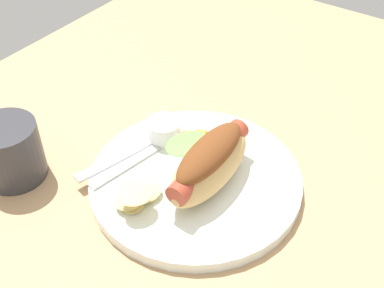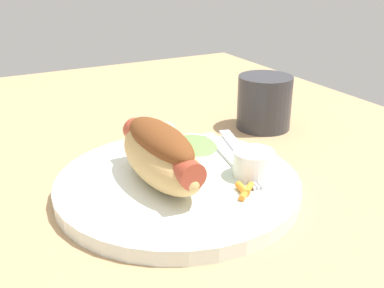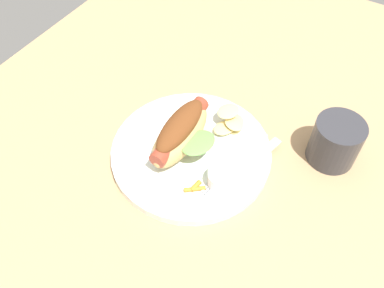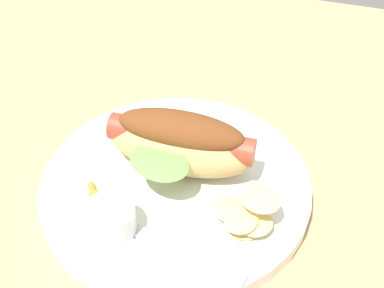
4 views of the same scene
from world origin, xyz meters
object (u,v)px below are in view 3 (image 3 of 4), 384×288
Objects in this scene: chips_pile at (231,122)px; plate at (191,152)px; carrot_garnish at (195,188)px; drinking_cup at (335,142)px; sauce_ramekin at (222,179)px; knife at (251,162)px; hot_dog at (181,132)px; fork at (237,161)px.

plate is at bearing 157.83° from chips_pile.
carrot_garnish is 0.38× the size of drinking_cup.
sauce_ramekin is 0.62× the size of chips_pile.
sauce_ramekin is 6.48cm from knife.
hot_dog is 10.31cm from fork.
sauce_ramekin is 1.48× the size of carrot_garnish.
drinking_cup reaches higher than knife.
carrot_garnish is at bearing 44.42° from hot_dog.
drinking_cup is at bearing -40.95° from carrot_garnish.
carrot_garnish reaches higher than plate.
chips_pile reaches higher than carrot_garnish.
drinking_cup is (3.87, -16.98, 1.14)cm from chips_pile.
sauce_ramekin reaches higher than plate.
drinking_cup is (11.81, -22.10, -1.07)cm from hot_dog.
knife is 8.48cm from chips_pile.
plate is 23.57cm from drinking_cup.
drinking_cup is at bearing -39.69° from sauce_ramekin.
knife is at bearing 101.43° from hot_dog.
carrot_garnish is at bearing -15.33° from knife.
drinking_cup reaches higher than plate.
sauce_ramekin is at bearing 69.33° from hot_dog.
fork is (1.66, -7.73, 1.00)cm from plate.
fork is 1.08× the size of knife.
sauce_ramekin is at bearing 9.36° from fork.
fork is at bearing -50.61° from knife.
plate is 3.66× the size of chips_pile.
drinking_cup is at bearing 146.53° from knife.
plate is 1.81× the size of knife.
sauce_ramekin is 0.28× the size of fork.
fork is at bearing 98.86° from hot_dog.
carrot_garnish is (-14.20, -1.29, -0.84)cm from chips_pile.
fork is 2.20cm from knife.
plate is 10.12cm from knife.
knife is (0.90, -2.01, -0.02)cm from fork.
carrot_garnish is (-6.26, -6.41, -3.04)cm from hot_dog.
hot_dog is 10.27cm from sauce_ramekin.
chips_pile is 17.45cm from drinking_cup.
drinking_cup reaches higher than sauce_ramekin.
chips_pile is at bearing 5.18° from carrot_garnish.
fork is (1.72, -9.65, -3.21)cm from hot_dog.
fork is at bearing 129.02° from drinking_cup.
hot_dog is 9.70cm from chips_pile.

